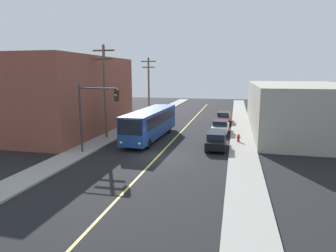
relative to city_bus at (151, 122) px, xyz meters
The scene contains 14 objects.
ground_plane 7.34m from the city_bus, 68.98° to the right, with size 120.00×120.00×0.00m, color black.
sidewalk_left 6.04m from the city_bus, 144.41° to the left, with size 2.50×90.00×0.15m, color gray.
sidewalk_right 10.51m from the city_bus, 18.94° to the left, with size 2.50×90.00×0.15m, color gray.
lane_stripe_center 8.93m from the city_bus, 73.04° to the left, with size 0.16×60.00×0.01m, color #D8CC4C.
building_left_brick 11.36m from the city_bus, behind, with size 10.00×18.35×9.06m.
building_right_warehouse 19.53m from the city_bus, 29.06° to the left, with size 12.00×25.98×5.83m.
city_bus is the anchor object (origin of this frame).
parked_car_black 7.86m from the city_bus, 21.09° to the right, with size 1.88×4.43×1.62m.
parked_car_white 8.72m from the city_bus, 32.43° to the left, with size 1.94×4.46×1.62m.
parked_car_red 14.50m from the city_bus, 59.44° to the left, with size 1.95×4.46×1.62m.
utility_pole_near 6.20m from the city_bus, 168.03° to the right, with size 2.40×0.28×9.94m.
utility_pole_mid 15.81m from the city_bus, 107.48° to the left, with size 2.40×0.28×9.42m.
traffic_signal_left_corner 8.02m from the city_bus, 112.05° to the right, with size 3.75×0.48×6.00m.
fire_hydrant 9.48m from the city_bus, ahead, with size 0.44×0.26×0.84m.
Camera 1 is at (6.38, -23.51, 7.12)m, focal length 31.12 mm.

